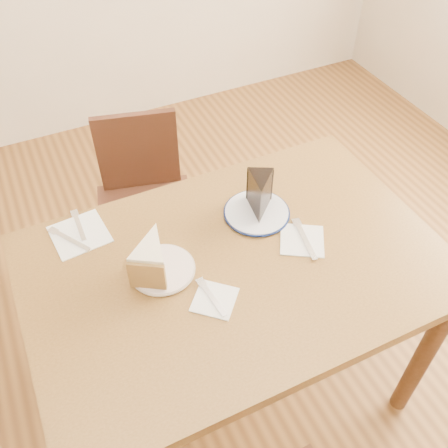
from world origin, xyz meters
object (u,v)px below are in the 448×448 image
plate_cream (162,269)px  plate_navy (257,213)px  chair_far (145,202)px  chocolate_cake (260,197)px  table (236,283)px  carrot_cake (153,255)px

plate_cream → plate_navy: same height
chair_far → chocolate_cake: 0.70m
chair_far → table: bearing=110.2°
carrot_cake → chocolate_cake: chocolate_cake is taller
table → plate_cream: 0.24m
plate_cream → carrot_cake: (-0.02, 0.02, 0.05)m
chocolate_cake → carrot_cake: bearing=38.4°
plate_cream → chocolate_cake: 0.37m
carrot_cake → chocolate_cake: (0.37, 0.07, 0.01)m
chair_far → plate_cream: bearing=92.2°
chair_far → carrot_cake: size_ratio=5.74×
chair_far → carrot_cake: 0.73m
carrot_cake → chocolate_cake: size_ratio=1.17×
plate_cream → chair_far: bearing=78.4°
plate_cream → table: bearing=-16.3°
plate_navy → carrot_cake: 0.38m
table → chocolate_cake: size_ratio=10.26×
table → chocolate_cake: (0.15, 0.15, 0.17)m
table → carrot_cake: size_ratio=8.77×
plate_navy → carrot_cake: (-0.37, -0.07, 0.05)m
table → chair_far: 0.72m
chair_far → chocolate_cake: chocolate_cake is taller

